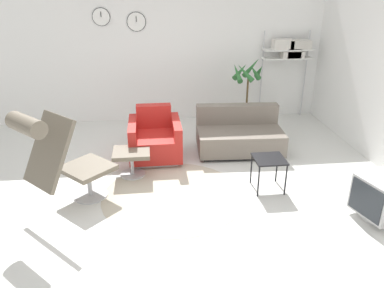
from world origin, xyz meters
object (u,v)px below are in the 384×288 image
object	(u,v)px
armchair_red	(155,140)
crt_television	(381,198)
potted_plant	(247,92)
couch_low	(239,136)
side_table	(269,162)
shelf_unit	(290,50)
ottoman	(132,156)
lounge_chair	(58,152)

from	to	relation	value
armchair_red	crt_television	size ratio (longest dim) A/B	1.37
crt_television	potted_plant	distance (m)	3.28
couch_low	side_table	xyz separation A→B (m)	(0.10, -1.28, 0.14)
couch_low	potted_plant	world-z (taller)	potted_plant
potted_plant	shelf_unit	distance (m)	1.23
potted_plant	couch_low	bearing A→B (deg)	-109.70
ottoman	side_table	xyz separation A→B (m)	(1.83, -0.60, 0.11)
side_table	crt_television	bearing A→B (deg)	-37.55
shelf_unit	couch_low	bearing A→B (deg)	-131.18
crt_television	shelf_unit	distance (m)	3.76
shelf_unit	side_table	bearing A→B (deg)	-113.38
side_table	potted_plant	distance (m)	2.36
lounge_chair	crt_television	world-z (taller)	lounge_chair
lounge_chair	couch_low	size ratio (longest dim) A/B	0.92
lounge_chair	armchair_red	world-z (taller)	lounge_chair
lounge_chair	ottoman	size ratio (longest dim) A/B	2.48
lounge_chair	side_table	distance (m)	2.65
lounge_chair	couch_low	bearing A→B (deg)	75.54
ottoman	crt_television	bearing A→B (deg)	-26.29
armchair_red	couch_low	world-z (taller)	armchair_red
crt_television	couch_low	bearing A→B (deg)	13.53
crt_television	potted_plant	world-z (taller)	potted_plant
potted_plant	shelf_unit	size ratio (longest dim) A/B	0.77
couch_low	potted_plant	distance (m)	1.19
shelf_unit	crt_television	bearing A→B (deg)	-91.81
ottoman	couch_low	size ratio (longest dim) A/B	0.37
ottoman	armchair_red	world-z (taller)	armchair_red
side_table	shelf_unit	distance (m)	3.17
lounge_chair	shelf_unit	xyz separation A→B (m)	(3.82, 2.95, 0.60)
lounge_chair	side_table	xyz separation A→B (m)	(2.62, 0.18, -0.36)
armchair_red	shelf_unit	size ratio (longest dim) A/B	0.49
shelf_unit	ottoman	bearing A→B (deg)	-144.39
ottoman	armchair_red	size ratio (longest dim) A/B	0.62
couch_low	side_table	size ratio (longest dim) A/B	3.08
ottoman	lounge_chair	bearing A→B (deg)	-135.34
ottoman	side_table	size ratio (longest dim) A/B	1.15
couch_low	potted_plant	xyz separation A→B (m)	(0.37, 1.04, 0.44)
lounge_chair	potted_plant	world-z (taller)	potted_plant
crt_television	shelf_unit	world-z (taller)	shelf_unit
couch_low	crt_television	bearing A→B (deg)	122.22
lounge_chair	crt_television	xyz separation A→B (m)	(3.71, -0.65, -0.48)
armchair_red	shelf_unit	world-z (taller)	shelf_unit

